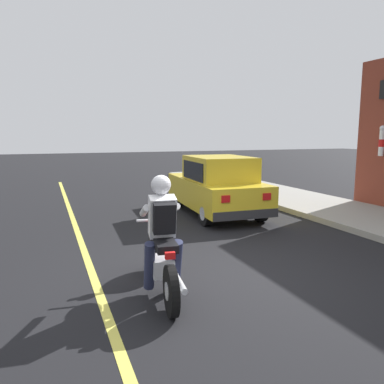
% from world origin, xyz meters
% --- Properties ---
extents(ground_plane, '(80.00, 80.00, 0.00)m').
position_xyz_m(ground_plane, '(0.00, 0.00, 0.00)').
color(ground_plane, black).
extents(sidewalk_curb, '(2.60, 22.00, 0.14)m').
position_xyz_m(sidewalk_curb, '(5.06, 3.00, 0.07)').
color(sidewalk_curb, gray).
rests_on(sidewalk_curb, ground).
extents(lane_stripe, '(0.12, 19.80, 0.01)m').
position_xyz_m(lane_stripe, '(-1.80, 3.00, 0.00)').
color(lane_stripe, '#D1C64C').
rests_on(lane_stripe, ground).
extents(motorcycle_with_rider, '(0.63, 2.02, 1.62)m').
position_xyz_m(motorcycle_with_rider, '(-0.99, -0.22, 0.68)').
color(motorcycle_with_rider, black).
rests_on(motorcycle_with_rider, ground).
extents(car_hatchback, '(1.84, 3.86, 1.57)m').
position_xyz_m(car_hatchback, '(1.86, 4.12, 0.77)').
color(car_hatchback, black).
rests_on(car_hatchback, ground).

